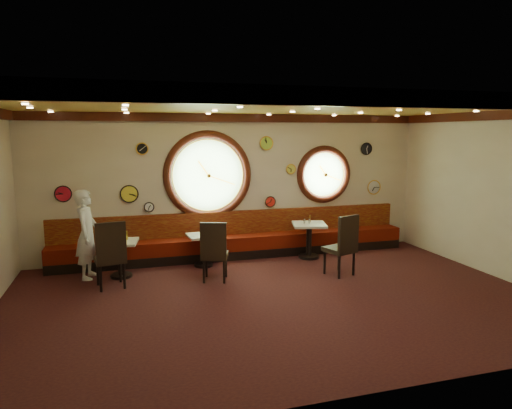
# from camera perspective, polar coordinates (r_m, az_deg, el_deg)

# --- Properties ---
(floor) EXTENTS (9.00, 6.00, 0.00)m
(floor) POSITION_cam_1_polar(r_m,az_deg,el_deg) (7.90, 2.58, -11.65)
(floor) COLOR black
(floor) RESTS_ON ground
(ceiling) EXTENTS (9.00, 6.00, 0.02)m
(ceiling) POSITION_cam_1_polar(r_m,az_deg,el_deg) (7.41, 2.76, 12.21)
(ceiling) COLOR gold
(ceiling) RESTS_ON wall_back
(wall_back) EXTENTS (9.00, 0.02, 3.20)m
(wall_back) POSITION_cam_1_polar(r_m,az_deg,el_deg) (10.35, -2.75, 2.38)
(wall_back) COLOR beige
(wall_back) RESTS_ON floor
(wall_front) EXTENTS (9.00, 0.02, 3.20)m
(wall_front) POSITION_cam_1_polar(r_m,az_deg,el_deg) (4.81, 14.42, -5.44)
(wall_front) COLOR beige
(wall_front) RESTS_ON floor
(wall_right) EXTENTS (0.02, 6.00, 3.20)m
(wall_right) POSITION_cam_1_polar(r_m,az_deg,el_deg) (9.90, 28.12, 1.05)
(wall_right) COLOR beige
(wall_right) RESTS_ON floor
(molding_back) EXTENTS (9.00, 0.10, 0.18)m
(molding_back) POSITION_cam_1_polar(r_m,az_deg,el_deg) (10.24, -2.74, 10.77)
(molding_back) COLOR #3B140A
(molding_back) RESTS_ON wall_back
(molding_front) EXTENTS (9.00, 0.10, 0.18)m
(molding_front) POSITION_cam_1_polar(r_m,az_deg,el_deg) (4.72, 14.82, 12.76)
(molding_front) COLOR #3B140A
(molding_front) RESTS_ON wall_back
(molding_right) EXTENTS (0.10, 6.00, 0.18)m
(molding_right) POSITION_cam_1_polar(r_m,az_deg,el_deg) (9.81, 28.55, 9.81)
(molding_right) COLOR #3B140A
(molding_right) RESTS_ON wall_back
(banquette_base) EXTENTS (8.00, 0.55, 0.20)m
(banquette_base) POSITION_cam_1_polar(r_m,az_deg,el_deg) (10.36, -2.32, -6.06)
(banquette_base) COLOR black
(banquette_base) RESTS_ON floor
(banquette_seat) EXTENTS (8.00, 0.55, 0.30)m
(banquette_seat) POSITION_cam_1_polar(r_m,az_deg,el_deg) (10.30, -2.33, -4.72)
(banquette_seat) COLOR #561007
(banquette_seat) RESTS_ON banquette_base
(banquette_back) EXTENTS (8.00, 0.10, 0.55)m
(banquette_back) POSITION_cam_1_polar(r_m,az_deg,el_deg) (10.42, -2.63, -2.31)
(banquette_back) COLOR #5C0709
(banquette_back) RESTS_ON wall_back
(porthole_left_glass) EXTENTS (1.66, 0.02, 1.66)m
(porthole_left_glass) POSITION_cam_1_polar(r_m,az_deg,el_deg) (10.19, -6.04, 3.65)
(porthole_left_glass) COLOR #94D27E
(porthole_left_glass) RESTS_ON wall_back
(porthole_left_frame) EXTENTS (1.98, 0.18, 1.98)m
(porthole_left_frame) POSITION_cam_1_polar(r_m,az_deg,el_deg) (10.18, -6.02, 3.64)
(porthole_left_frame) COLOR #3B140A
(porthole_left_frame) RESTS_ON wall_back
(porthole_left_ring) EXTENTS (1.61, 0.03, 1.61)m
(porthole_left_ring) POSITION_cam_1_polar(r_m,az_deg,el_deg) (10.15, -5.99, 3.63)
(porthole_left_ring) COLOR gold
(porthole_left_ring) RESTS_ON wall_back
(porthole_right_glass) EXTENTS (1.10, 0.02, 1.10)m
(porthole_right_glass) POSITION_cam_1_polar(r_m,az_deg,el_deg) (11.05, 8.44, 3.74)
(porthole_right_glass) COLOR #94D27E
(porthole_right_glass) RESTS_ON wall_back
(porthole_right_frame) EXTENTS (1.38, 0.18, 1.38)m
(porthole_right_frame) POSITION_cam_1_polar(r_m,az_deg,el_deg) (11.03, 8.47, 3.74)
(porthole_right_frame) COLOR #3B140A
(porthole_right_frame) RESTS_ON wall_back
(porthole_right_ring) EXTENTS (1.09, 0.03, 1.09)m
(porthole_right_ring) POSITION_cam_1_polar(r_m,az_deg,el_deg) (11.01, 8.53, 3.72)
(porthole_right_ring) COLOR gold
(porthole_right_ring) RESTS_ON wall_back
(wall_clock_0) EXTENTS (0.32, 0.03, 0.32)m
(wall_clock_0) POSITION_cam_1_polar(r_m,az_deg,el_deg) (10.10, -22.96, 1.24)
(wall_clock_0) COLOR red
(wall_clock_0) RESTS_ON wall_back
(wall_clock_1) EXTENTS (0.28, 0.03, 0.28)m
(wall_clock_1) POSITION_cam_1_polar(r_m,az_deg,el_deg) (11.48, 13.61, 6.78)
(wall_clock_1) COLOR black
(wall_clock_1) RESTS_ON wall_back
(wall_clock_2) EXTENTS (0.22, 0.03, 0.22)m
(wall_clock_2) POSITION_cam_1_polar(r_m,az_deg,el_deg) (10.67, 4.37, 4.45)
(wall_clock_2) COLOR #D8D248
(wall_clock_2) RESTS_ON wall_back
(wall_clock_3) EXTENTS (0.30, 0.03, 0.30)m
(wall_clock_3) POSITION_cam_1_polar(r_m,az_deg,el_deg) (10.45, 1.30, 7.67)
(wall_clock_3) COLOR #9BCB3F
(wall_clock_3) RESTS_ON wall_back
(wall_clock_4) EXTENTS (0.34, 0.03, 0.34)m
(wall_clock_4) POSITION_cam_1_polar(r_m,az_deg,el_deg) (11.68, 14.50, 2.10)
(wall_clock_4) COLOR silver
(wall_clock_4) RESTS_ON wall_back
(wall_clock_5) EXTENTS (0.24, 0.03, 0.24)m
(wall_clock_5) POSITION_cam_1_polar(r_m,az_deg,el_deg) (9.97, -14.05, 6.78)
(wall_clock_5) COLOR black
(wall_clock_5) RESTS_ON wall_back
(wall_clock_6) EXTENTS (0.36, 0.03, 0.36)m
(wall_clock_6) POSITION_cam_1_polar(r_m,az_deg,el_deg) (10.04, -15.56, 1.28)
(wall_clock_6) COLOR yellow
(wall_clock_6) RESTS_ON wall_back
(wall_clock_7) EXTENTS (0.24, 0.03, 0.24)m
(wall_clock_7) POSITION_cam_1_polar(r_m,az_deg,el_deg) (10.59, 1.79, 0.35)
(wall_clock_7) COLOR red
(wall_clock_7) RESTS_ON wall_back
(wall_clock_8) EXTENTS (0.20, 0.03, 0.20)m
(wall_clock_8) POSITION_cam_1_polar(r_m,az_deg,el_deg) (10.09, -13.22, -0.31)
(wall_clock_8) COLOR white
(wall_clock_8) RESTS_ON wall_back
(table_a) EXTENTS (0.75, 0.75, 0.72)m
(table_a) POSITION_cam_1_polar(r_m,az_deg,el_deg) (9.25, -16.59, -6.00)
(table_a) COLOR black
(table_a) RESTS_ON floor
(table_b) EXTENTS (0.67, 0.67, 0.68)m
(table_b) POSITION_cam_1_polar(r_m,az_deg,el_deg) (9.66, -6.62, -5.21)
(table_b) COLOR black
(table_b) RESTS_ON floor
(table_c) EXTENTS (0.88, 0.88, 0.79)m
(table_c) POSITION_cam_1_polar(r_m,az_deg,el_deg) (10.28, 6.64, -3.96)
(table_c) COLOR black
(table_c) RESTS_ON floor
(chair_a) EXTENTS (0.60, 0.60, 0.77)m
(chair_a) POSITION_cam_1_polar(r_m,az_deg,el_deg) (8.55, -17.73, -5.50)
(chair_a) COLOR black
(chair_a) RESTS_ON floor
(chair_b) EXTENTS (0.61, 0.61, 0.72)m
(chair_b) POSITION_cam_1_polar(r_m,az_deg,el_deg) (8.58, -5.26, -5.39)
(chair_b) COLOR black
(chair_b) RESTS_ON floor
(chair_c) EXTENTS (0.65, 0.65, 0.75)m
(chair_c) POSITION_cam_1_polar(r_m,az_deg,el_deg) (9.04, 10.92, -4.54)
(chair_c) COLOR black
(chair_c) RESTS_ON floor
(condiment_a_salt) EXTENTS (0.04, 0.04, 0.10)m
(condiment_a_salt) POSITION_cam_1_polar(r_m,az_deg,el_deg) (9.19, -16.83, -4.07)
(condiment_a_salt) COLOR silver
(condiment_a_salt) RESTS_ON table_a
(condiment_b_salt) EXTENTS (0.03, 0.03, 0.09)m
(condiment_b_salt) POSITION_cam_1_polar(r_m,az_deg,el_deg) (9.65, -6.86, -3.42)
(condiment_b_salt) COLOR silver
(condiment_b_salt) RESTS_ON table_b
(condiment_c_salt) EXTENTS (0.04, 0.04, 0.11)m
(condiment_c_salt) POSITION_cam_1_polar(r_m,az_deg,el_deg) (10.17, 6.06, -2.10)
(condiment_c_salt) COLOR #B9BABE
(condiment_c_salt) RESTS_ON table_c
(condiment_a_pepper) EXTENTS (0.04, 0.04, 0.10)m
(condiment_a_pepper) POSITION_cam_1_polar(r_m,az_deg,el_deg) (9.17, -16.23, -4.08)
(condiment_a_pepper) COLOR silver
(condiment_a_pepper) RESTS_ON table_a
(condiment_b_pepper) EXTENTS (0.04, 0.04, 0.10)m
(condiment_b_pepper) POSITION_cam_1_polar(r_m,az_deg,el_deg) (9.57, -6.31, -3.49)
(condiment_b_pepper) COLOR silver
(condiment_b_pepper) RESTS_ON table_b
(condiment_c_pepper) EXTENTS (0.04, 0.04, 0.11)m
(condiment_c_pepper) POSITION_cam_1_polar(r_m,az_deg,el_deg) (10.21, 6.68, -2.06)
(condiment_c_pepper) COLOR #BBBBBF
(condiment_c_pepper) RESTS_ON table_c
(condiment_a_bottle) EXTENTS (0.05, 0.05, 0.17)m
(condiment_a_bottle) POSITION_cam_1_polar(r_m,az_deg,el_deg) (9.25, -15.88, -3.72)
(condiment_a_bottle) COLOR gold
(condiment_a_bottle) RESTS_ON table_a
(condiment_b_bottle) EXTENTS (0.05, 0.05, 0.18)m
(condiment_b_bottle) POSITION_cam_1_polar(r_m,az_deg,el_deg) (9.64, -6.13, -3.16)
(condiment_b_bottle) COLOR gold
(condiment_b_bottle) RESTS_ON table_b
(condiment_c_bottle) EXTENTS (0.05, 0.05, 0.16)m
(condiment_c_bottle) POSITION_cam_1_polar(r_m,az_deg,el_deg) (10.35, 6.74, -1.76)
(condiment_c_bottle) COLOR #CB892F
(condiment_c_bottle) RESTS_ON table_c
(waiter) EXTENTS (0.54, 0.70, 1.72)m
(waiter) POSITION_cam_1_polar(r_m,az_deg,el_deg) (9.31, -20.36, -3.50)
(waiter) COLOR white
(waiter) RESTS_ON floor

